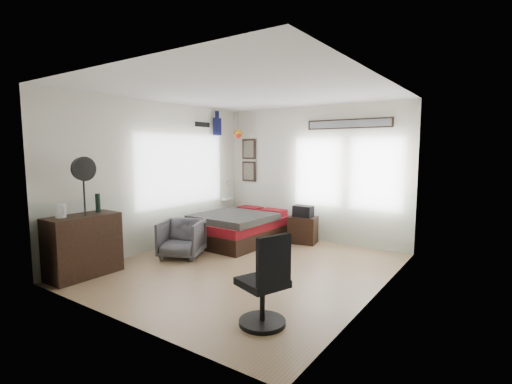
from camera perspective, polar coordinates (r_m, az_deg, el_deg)
ground_plane at (r=5.94m, az=-1.43°, el=-11.58°), size 4.00×4.50×0.01m
room_shell at (r=5.84m, az=-1.01°, el=4.29°), size 4.02×4.52×2.71m
wall_decor at (r=7.88m, az=0.45°, el=8.44°), size 3.55×1.32×1.44m
bed at (r=7.42m, az=-2.52°, el=-5.53°), size 1.39×1.88×0.59m
dresser at (r=6.00m, az=-25.03°, el=-7.49°), size 0.48×1.00×0.90m
armchair at (r=6.54m, az=-11.37°, el=-7.04°), size 0.92×0.93×0.64m
nightstand at (r=7.42m, az=7.23°, el=-5.78°), size 0.60×0.52×0.53m
task_chair at (r=3.97m, az=1.48°, el=-14.70°), size 0.57×0.57×1.00m
kettle at (r=5.83m, az=-27.86°, el=-2.56°), size 0.17×0.14×0.19m
bottle at (r=6.07m, az=-23.15°, el=-1.55°), size 0.07×0.07×0.29m
stand_fan at (r=5.76m, az=-25.03°, el=3.10°), size 0.09×0.35×0.85m
black_bag at (r=7.35m, az=7.28°, el=-2.95°), size 0.38×0.26×0.22m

